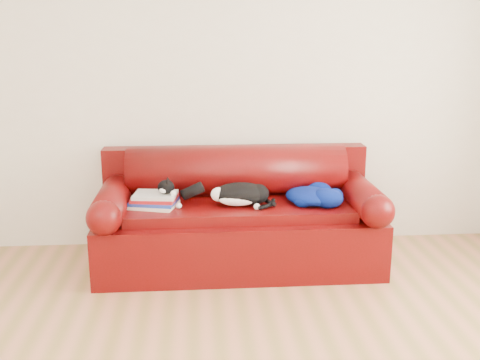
{
  "coord_description": "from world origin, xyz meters",
  "views": [
    {
      "loc": [
        -0.27,
        -2.54,
        1.73
      ],
      "look_at": [
        0.03,
        1.35,
        0.71
      ],
      "focal_mm": 42.0,
      "sensor_mm": 36.0,
      "label": 1
    }
  ],
  "objects_px": {
    "book_stack": "(154,200)",
    "cat": "(240,195)",
    "blanket": "(313,195)",
    "sofa_base": "(239,234)"
  },
  "relations": [
    {
      "from": "book_stack",
      "to": "blanket",
      "type": "distance_m",
      "value": 1.18
    },
    {
      "from": "cat",
      "to": "blanket",
      "type": "distance_m",
      "value": 0.55
    },
    {
      "from": "book_stack",
      "to": "cat",
      "type": "relative_size",
      "value": 0.66
    },
    {
      "from": "blanket",
      "to": "sofa_base",
      "type": "bearing_deg",
      "value": 172.03
    },
    {
      "from": "book_stack",
      "to": "cat",
      "type": "height_order",
      "value": "cat"
    },
    {
      "from": "cat",
      "to": "blanket",
      "type": "xyz_separation_m",
      "value": [
        0.55,
        0.02,
        -0.02
      ]
    },
    {
      "from": "sofa_base",
      "to": "blanket",
      "type": "xyz_separation_m",
      "value": [
        0.55,
        -0.08,
        0.32
      ]
    },
    {
      "from": "sofa_base",
      "to": "book_stack",
      "type": "relative_size",
      "value": 5.39
    },
    {
      "from": "book_stack",
      "to": "cat",
      "type": "bearing_deg",
      "value": -2.27
    },
    {
      "from": "blanket",
      "to": "book_stack",
      "type": "bearing_deg",
      "value": 179.63
    }
  ]
}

